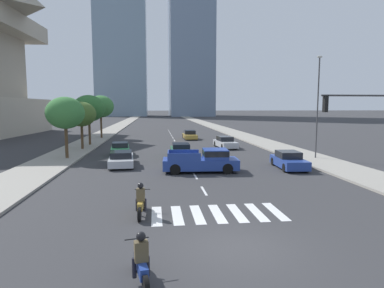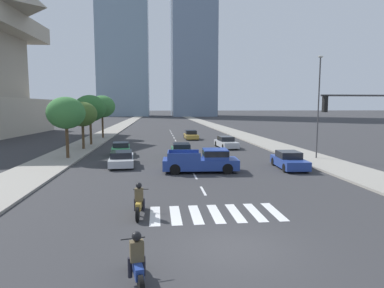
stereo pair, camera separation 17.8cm
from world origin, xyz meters
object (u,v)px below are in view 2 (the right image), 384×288
sedan_silver_1 (122,159)px  street_tree_third (90,108)px  motorcycle_lead (137,263)px  sedan_silver_4 (226,143)px  pickup_truck (204,161)px  street_tree_nearest (66,113)px  sedan_green_0 (181,151)px  traffic_signal_near (367,120)px  sedan_green_5 (121,149)px  sedan_blue_2 (289,161)px  street_tree_second (82,114)px  sedan_gold_3 (191,135)px  motorcycle_trailing (139,202)px  street_lamp_east (319,101)px  street_tree_fourth (102,107)px

sedan_silver_1 → street_tree_third: street_tree_third is taller
motorcycle_lead → sedan_silver_4: bearing=-27.8°
pickup_truck → street_tree_nearest: bearing=152.2°
sedan_silver_1 → street_tree_nearest: bearing=50.1°
pickup_truck → street_tree_third: (-11.51, 17.55, 3.73)m
sedan_green_0 → traffic_signal_near: bearing=-144.9°
sedan_silver_4 → sedan_green_5: 12.46m
sedan_green_0 → sedan_silver_4: sedan_green_0 is taller
sedan_blue_2 → street_tree_nearest: (-18.24, 6.36, 3.59)m
sedan_green_5 → street_tree_second: bearing=40.9°
sedan_blue_2 → street_tree_third: 25.23m
sedan_green_0 → sedan_gold_3: bearing=-8.1°
motorcycle_trailing → pickup_truck: pickup_truck is taller
street_lamp_east → street_tree_second: bearing=158.5°
sedan_blue_2 → street_tree_nearest: 19.65m
sedan_green_0 → street_tree_third: size_ratio=0.80×
sedan_silver_1 → street_tree_nearest: size_ratio=0.89×
sedan_silver_4 → pickup_truck: bearing=-22.8°
sedan_silver_4 → street_tree_third: size_ratio=0.79×
sedan_green_5 → street_tree_second: 7.09m
street_lamp_east → street_tree_third: street_lamp_east is taller
traffic_signal_near → sedan_gold_3: bearing=-78.1°
motorcycle_lead → sedan_silver_1: (-2.33, 18.18, -0.03)m
street_tree_second → motorcycle_lead: bearing=-75.1°
traffic_signal_near → street_tree_fourth: size_ratio=0.89×
motorcycle_trailing → sedan_gold_3: size_ratio=0.50×
street_tree_nearest → street_tree_third: street_tree_third is taller
sedan_gold_3 → sedan_green_0: bearing=-10.1°
pickup_truck → sedan_silver_1: pickup_truck is taller
street_lamp_east → street_tree_second: size_ratio=1.76×
street_tree_nearest → sedan_green_0: bearing=0.1°
street_tree_second → street_tree_third: street_tree_third is taller
traffic_signal_near → sedan_silver_1: bearing=-34.4°
motorcycle_lead → sedan_green_5: 24.17m
motorcycle_trailing → street_tree_third: 28.11m
motorcycle_lead → street_tree_third: 33.59m
sedan_silver_1 → sedan_gold_3: sedan_gold_3 is taller
motorcycle_lead → pickup_truck: size_ratio=0.38×
sedan_gold_3 → sedan_silver_4: bearing=14.8°
sedan_green_0 → sedan_blue_2: sedan_green_0 is taller
sedan_gold_3 → pickup_truck: bearing=-4.8°
sedan_blue_2 → street_lamp_east: size_ratio=0.48×
motorcycle_lead → sedan_green_0: 22.09m
sedan_green_5 → sedan_gold_3: bearing=-34.6°
sedan_green_5 → street_tree_third: (-4.53, 8.51, 3.94)m
motorcycle_lead → sedan_blue_2: 18.86m
sedan_silver_1 → sedan_gold_3: 22.48m
motorcycle_trailing → pickup_truck: bearing=-21.5°
motorcycle_lead → traffic_signal_near: 15.05m
sedan_silver_1 → street_tree_fourth: 24.13m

